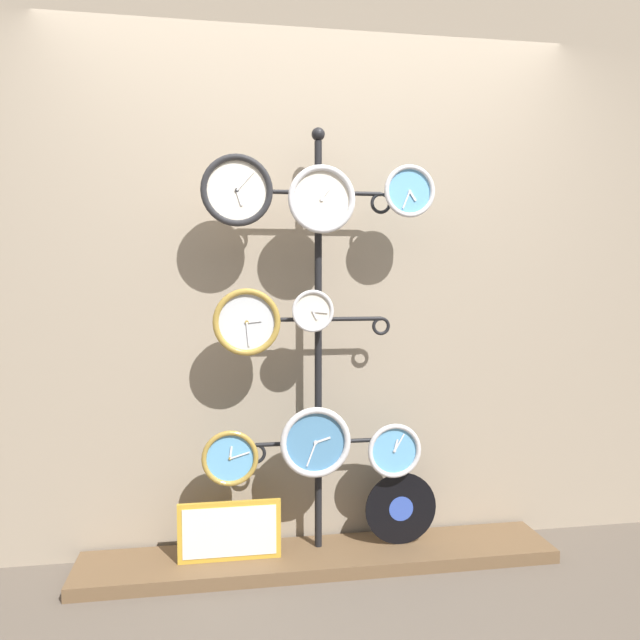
{
  "coord_description": "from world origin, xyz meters",
  "views": [
    {
      "loc": [
        -0.46,
        -2.42,
        1.33
      ],
      "look_at": [
        0.0,
        0.36,
        1.14
      ],
      "focal_mm": 35.0,
      "sensor_mm": 36.0,
      "label": 1
    }
  ],
  "objects_px": {
    "clock_top_left": "(237,190)",
    "vinyl_record": "(401,508)",
    "picture_frame": "(230,531)",
    "clock_top_right": "(409,191)",
    "clock_middle_center": "(313,311)",
    "clock_bottom_right": "(394,450)",
    "clock_bottom_left": "(230,458)",
    "clock_top_center": "(321,199)",
    "clock_bottom_center": "(315,442)",
    "display_stand": "(318,412)",
    "clock_middle_left": "(247,322)"
  },
  "relations": [
    {
      "from": "vinyl_record",
      "to": "picture_frame",
      "type": "xyz_separation_m",
      "value": [
        -0.81,
        -0.04,
        -0.04
      ]
    },
    {
      "from": "clock_top_left",
      "to": "clock_bottom_right",
      "type": "bearing_deg",
      "value": 0.59
    },
    {
      "from": "clock_top_left",
      "to": "clock_bottom_right",
      "type": "xyz_separation_m",
      "value": [
        0.71,
        0.01,
        -1.18
      ]
    },
    {
      "from": "clock_top_center",
      "to": "clock_bottom_center",
      "type": "bearing_deg",
      "value": 160.04
    },
    {
      "from": "clock_bottom_right",
      "to": "vinyl_record",
      "type": "bearing_deg",
      "value": 39.17
    },
    {
      "from": "clock_middle_left",
      "to": "clock_top_center",
      "type": "bearing_deg",
      "value": -2.61
    },
    {
      "from": "display_stand",
      "to": "clock_bottom_left",
      "type": "relative_size",
      "value": 7.98
    },
    {
      "from": "clock_top_left",
      "to": "clock_top_right",
      "type": "relative_size",
      "value": 1.32
    },
    {
      "from": "clock_top_left",
      "to": "vinyl_record",
      "type": "relative_size",
      "value": 0.9
    },
    {
      "from": "display_stand",
      "to": "clock_bottom_center",
      "type": "height_order",
      "value": "display_stand"
    },
    {
      "from": "clock_top_left",
      "to": "clock_bottom_center",
      "type": "relative_size",
      "value": 0.96
    },
    {
      "from": "clock_middle_center",
      "to": "clock_top_left",
      "type": "bearing_deg",
      "value": 177.09
    },
    {
      "from": "clock_bottom_center",
      "to": "clock_bottom_right",
      "type": "height_order",
      "value": "clock_bottom_center"
    },
    {
      "from": "clock_bottom_left",
      "to": "vinyl_record",
      "type": "height_order",
      "value": "clock_bottom_left"
    },
    {
      "from": "display_stand",
      "to": "clock_top_left",
      "type": "bearing_deg",
      "value": -166.53
    },
    {
      "from": "clock_top_right",
      "to": "clock_middle_center",
      "type": "relative_size",
      "value": 1.25
    },
    {
      "from": "display_stand",
      "to": "clock_top_center",
      "type": "height_order",
      "value": "display_stand"
    },
    {
      "from": "clock_top_right",
      "to": "picture_frame",
      "type": "distance_m",
      "value": 1.73
    },
    {
      "from": "picture_frame",
      "to": "display_stand",
      "type": "bearing_deg",
      "value": 11.47
    },
    {
      "from": "display_stand",
      "to": "clock_middle_center",
      "type": "bearing_deg",
      "value": -111.81
    },
    {
      "from": "picture_frame",
      "to": "clock_bottom_right",
      "type": "bearing_deg",
      "value": 0.23
    },
    {
      "from": "clock_top_right",
      "to": "clock_middle_left",
      "type": "relative_size",
      "value": 0.79
    },
    {
      "from": "vinyl_record",
      "to": "display_stand",
      "type": "bearing_deg",
      "value": 173.7
    },
    {
      "from": "clock_top_center",
      "to": "clock_bottom_center",
      "type": "relative_size",
      "value": 0.93
    },
    {
      "from": "clock_middle_left",
      "to": "picture_frame",
      "type": "xyz_separation_m",
      "value": [
        -0.08,
        -0.0,
        -0.94
      ]
    },
    {
      "from": "display_stand",
      "to": "clock_middle_left",
      "type": "distance_m",
      "value": 0.55
    },
    {
      "from": "display_stand",
      "to": "clock_top_right",
      "type": "xyz_separation_m",
      "value": [
        0.4,
        -0.1,
        1.02
      ]
    },
    {
      "from": "clock_top_center",
      "to": "clock_bottom_right",
      "type": "xyz_separation_m",
      "value": [
        0.35,
        0.01,
        -1.15
      ]
    },
    {
      "from": "clock_top_left",
      "to": "clock_middle_center",
      "type": "relative_size",
      "value": 1.65
    },
    {
      "from": "clock_bottom_right",
      "to": "display_stand",
      "type": "bearing_deg",
      "value": 166.7
    },
    {
      "from": "clock_middle_left",
      "to": "clock_bottom_center",
      "type": "bearing_deg",
      "value": -1.26
    },
    {
      "from": "clock_bottom_right",
      "to": "vinyl_record",
      "type": "relative_size",
      "value": 0.74
    },
    {
      "from": "clock_middle_center",
      "to": "clock_bottom_center",
      "type": "relative_size",
      "value": 0.58
    },
    {
      "from": "picture_frame",
      "to": "clock_top_center",
      "type": "bearing_deg",
      "value": -1.46
    },
    {
      "from": "clock_middle_left",
      "to": "clock_bottom_right",
      "type": "distance_m",
      "value": 0.91
    },
    {
      "from": "vinyl_record",
      "to": "clock_middle_left",
      "type": "bearing_deg",
      "value": -177.08
    },
    {
      "from": "clock_middle_center",
      "to": "picture_frame",
      "type": "height_order",
      "value": "clock_middle_center"
    },
    {
      "from": "clock_top_right",
      "to": "clock_bottom_left",
      "type": "distance_m",
      "value": 1.44
    },
    {
      "from": "clock_middle_left",
      "to": "clock_bottom_left",
      "type": "relative_size",
      "value": 1.19
    },
    {
      "from": "clock_bottom_left",
      "to": "picture_frame",
      "type": "xyz_separation_m",
      "value": [
        -0.01,
        0.0,
        -0.33
      ]
    },
    {
      "from": "clock_top_center",
      "to": "clock_bottom_center",
      "type": "xyz_separation_m",
      "value": [
        -0.02,
        0.01,
        -1.09
      ]
    },
    {
      "from": "clock_bottom_center",
      "to": "clock_middle_center",
      "type": "bearing_deg",
      "value": -129.17
    },
    {
      "from": "clock_top_center",
      "to": "clock_top_right",
      "type": "xyz_separation_m",
      "value": [
        0.4,
        -0.01,
        0.04
      ]
    },
    {
      "from": "clock_top_right",
      "to": "clock_bottom_right",
      "type": "xyz_separation_m",
      "value": [
        -0.05,
        0.02,
        -1.19
      ]
    },
    {
      "from": "clock_top_left",
      "to": "clock_bottom_left",
      "type": "xyz_separation_m",
      "value": [
        -0.04,
        0.0,
        -1.17
      ]
    },
    {
      "from": "clock_top_center",
      "to": "vinyl_record",
      "type": "relative_size",
      "value": 0.87
    },
    {
      "from": "clock_middle_center",
      "to": "clock_top_center",
      "type": "bearing_deg",
      "value": 15.41
    },
    {
      "from": "clock_top_center",
      "to": "clock_bottom_right",
      "type": "relative_size",
      "value": 1.18
    },
    {
      "from": "clock_top_right",
      "to": "vinyl_record",
      "type": "xyz_separation_m",
      "value": [
        -0.01,
        0.06,
        -1.48
      ]
    },
    {
      "from": "display_stand",
      "to": "clock_middle_center",
      "type": "relative_size",
      "value": 10.64
    }
  ]
}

